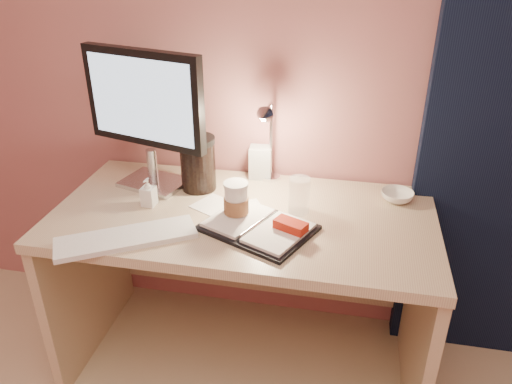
% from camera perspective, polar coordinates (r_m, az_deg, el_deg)
% --- Properties ---
extents(desk, '(1.40, 0.70, 0.73)m').
position_cam_1_polar(desk, '(2.02, -0.98, -6.98)').
color(desk, '#C6B58C').
rests_on(desk, ground).
extents(monitor, '(0.51, 0.24, 0.55)m').
position_cam_1_polar(monitor, '(1.96, -12.44, 9.42)').
color(monitor, silver).
rests_on(monitor, desk).
extents(keyboard, '(0.47, 0.35, 0.02)m').
position_cam_1_polar(keyboard, '(1.73, -14.59, -5.10)').
color(keyboard, white).
rests_on(keyboard, desk).
extents(planner, '(0.43, 0.39, 0.06)m').
position_cam_1_polar(planner, '(1.73, 0.55, -3.97)').
color(planner, black).
rests_on(planner, desk).
extents(paper_a, '(0.20, 0.20, 0.00)m').
position_cam_1_polar(paper_a, '(1.85, -1.33, -2.09)').
color(paper_a, white).
rests_on(paper_a, desk).
extents(paper_b, '(0.18, 0.18, 0.00)m').
position_cam_1_polar(paper_b, '(1.82, -2.39, -2.60)').
color(paper_b, white).
rests_on(paper_b, desk).
extents(paper_c, '(0.18, 0.18, 0.00)m').
position_cam_1_polar(paper_c, '(1.89, -4.85, -1.52)').
color(paper_c, white).
rests_on(paper_c, desk).
extents(coffee_cup, '(0.09, 0.09, 0.14)m').
position_cam_1_polar(coffee_cup, '(1.77, -2.29, -1.17)').
color(coffee_cup, silver).
rests_on(coffee_cup, desk).
extents(clear_cup, '(0.08, 0.08, 0.14)m').
position_cam_1_polar(clear_cup, '(1.82, 4.96, -0.38)').
color(clear_cup, white).
rests_on(clear_cup, desk).
extents(bowl, '(0.16, 0.16, 0.04)m').
position_cam_1_polar(bowl, '(1.98, 15.84, -0.45)').
color(bowl, silver).
rests_on(bowl, desk).
extents(lotion_bottle, '(0.05, 0.05, 0.11)m').
position_cam_1_polar(lotion_bottle, '(1.90, -12.21, -0.01)').
color(lotion_bottle, silver).
rests_on(lotion_bottle, desk).
extents(dark_jar, '(0.14, 0.14, 0.19)m').
position_cam_1_polar(dark_jar, '(1.98, -6.63, 2.97)').
color(dark_jar, black).
rests_on(dark_jar, desk).
extents(product_box, '(0.10, 0.08, 0.14)m').
position_cam_1_polar(product_box, '(2.08, 0.53, 3.42)').
color(product_box, silver).
rests_on(product_box, desk).
extents(desk_lamp, '(0.08, 0.21, 0.35)m').
position_cam_1_polar(desk_lamp, '(1.92, 1.39, 6.30)').
color(desk_lamp, silver).
rests_on(desk_lamp, desk).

